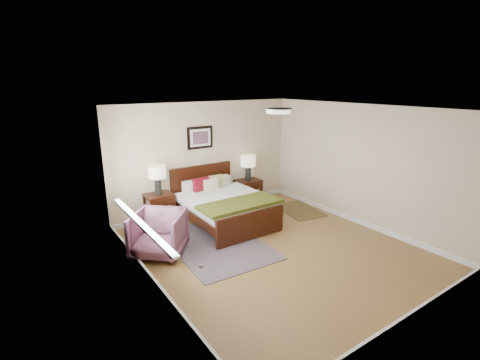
% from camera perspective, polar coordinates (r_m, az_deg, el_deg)
% --- Properties ---
extents(floor, '(5.00, 5.00, 0.00)m').
position_cam_1_polar(floor, '(6.46, 5.66, -11.12)').
color(floor, brown).
rests_on(floor, ground).
extents(back_wall, '(4.50, 0.04, 2.50)m').
position_cam_1_polar(back_wall, '(8.00, -5.65, 3.73)').
color(back_wall, '#CCB694').
rests_on(back_wall, ground).
extents(front_wall, '(4.50, 0.04, 2.50)m').
position_cam_1_polar(front_wall, '(4.51, 27.10, -7.72)').
color(front_wall, '#CCB694').
rests_on(front_wall, ground).
extents(left_wall, '(0.04, 5.00, 2.50)m').
position_cam_1_polar(left_wall, '(4.91, -14.57, -4.54)').
color(left_wall, '#CCB694').
rests_on(left_wall, ground).
extents(right_wall, '(0.04, 5.00, 2.50)m').
position_cam_1_polar(right_wall, '(7.61, 19.06, 2.29)').
color(right_wall, '#CCB694').
rests_on(right_wall, ground).
extents(ceiling, '(4.50, 5.00, 0.02)m').
position_cam_1_polar(ceiling, '(5.77, 6.34, 11.59)').
color(ceiling, white).
rests_on(ceiling, back_wall).
extents(window, '(0.11, 2.72, 1.32)m').
position_cam_1_polar(window, '(5.53, -16.65, -1.05)').
color(window, silver).
rests_on(window, left_wall).
extents(door, '(0.06, 1.00, 2.18)m').
position_cam_1_polar(door, '(3.55, -3.84, -15.55)').
color(door, silver).
rests_on(door, ground).
extents(ceil_fixture, '(0.44, 0.44, 0.08)m').
position_cam_1_polar(ceil_fixture, '(5.78, 6.33, 11.25)').
color(ceil_fixture, white).
rests_on(ceil_fixture, ceiling).
extents(bed, '(1.65, 1.99, 1.07)m').
position_cam_1_polar(bed, '(7.32, -2.76, -3.50)').
color(bed, black).
rests_on(bed, ground).
extents(wall_art, '(0.62, 0.05, 0.50)m').
position_cam_1_polar(wall_art, '(7.83, -6.56, 6.93)').
color(wall_art, black).
rests_on(wall_art, back_wall).
extents(nightstand_left, '(0.55, 0.50, 0.66)m').
position_cam_1_polar(nightstand_left, '(7.46, -13.09, -3.23)').
color(nightstand_left, black).
rests_on(nightstand_left, ground).
extents(nightstand_right, '(0.60, 0.45, 0.59)m').
position_cam_1_polar(nightstand_right, '(8.57, 1.38, -1.53)').
color(nightstand_right, black).
rests_on(nightstand_right, ground).
extents(lamp_left, '(0.36, 0.36, 0.61)m').
position_cam_1_polar(lamp_left, '(7.32, -13.42, 0.98)').
color(lamp_left, black).
rests_on(lamp_left, nightstand_left).
extents(lamp_right, '(0.36, 0.36, 0.61)m').
position_cam_1_polar(lamp_right, '(8.40, 1.36, 2.85)').
color(lamp_right, black).
rests_on(lamp_right, nightstand_right).
extents(armchair, '(1.19, 1.20, 0.78)m').
position_cam_1_polar(armchair, '(6.22, -13.21, -8.59)').
color(armchair, brown).
rests_on(armchair, ground).
extents(rug_persian, '(1.68, 2.29, 0.01)m').
position_cam_1_polar(rug_persian, '(6.57, -3.80, -10.52)').
color(rug_persian, '#0B1739').
rests_on(rug_persian, ground).
extents(rug_navy, '(0.98, 1.30, 0.01)m').
position_cam_1_polar(rug_navy, '(8.33, 9.65, -4.87)').
color(rug_navy, black).
rests_on(rug_navy, ground).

